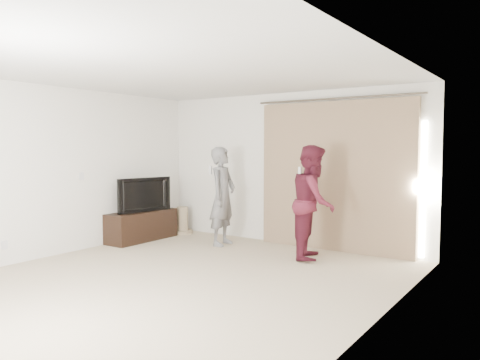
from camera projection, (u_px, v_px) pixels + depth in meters
name	position (u px, v px, depth m)	size (l,w,h in m)	color
floor	(181.00, 280.00, 5.90)	(5.50, 5.50, 0.00)	#C4B193
wall_back	(287.00, 169.00, 8.07)	(5.00, 0.04, 2.60)	white
wall_left	(59.00, 171.00, 7.22)	(0.04, 5.50, 2.60)	white
ceiling	(179.00, 71.00, 5.72)	(5.00, 5.50, 0.01)	silver
curtain	(335.00, 176.00, 7.50)	(2.80, 0.11, 2.46)	#8F7157
tv_console	(142.00, 226.00, 8.39)	(0.47, 1.36, 0.52)	black
tv	(141.00, 194.00, 8.35)	(1.05, 0.14, 0.61)	black
scratching_post	(183.00, 223.00, 9.04)	(0.39, 0.39, 0.52)	tan
person_man	(223.00, 196.00, 7.95)	(0.50, 0.67, 1.67)	slate
person_woman	(313.00, 202.00, 6.99)	(0.88, 0.99, 1.70)	#541727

